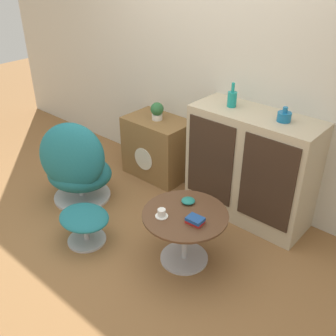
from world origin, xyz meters
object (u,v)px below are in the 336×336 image
at_px(coffee_table, 185,228).
at_px(ottoman, 84,220).
at_px(book_stack, 195,220).
at_px(vase_inner_left, 284,116).
at_px(vase_leftmost, 232,99).
at_px(bowl, 188,201).
at_px(egg_chair, 76,166).
at_px(teacup, 162,214).
at_px(sideboard, 250,167).
at_px(tv_console, 158,147).
at_px(potted_plant, 157,111).

bearing_deg(coffee_table, ottoman, -153.79).
bearing_deg(book_stack, vase_inner_left, 80.35).
distance_m(ottoman, vase_leftmost, 1.59).
distance_m(coffee_table, bowl, 0.21).
distance_m(egg_chair, coffee_table, 1.29).
distance_m(vase_leftmost, teacup, 1.16).
height_order(sideboard, teacup, sideboard).
relative_size(ottoman, coffee_table, 0.68).
bearing_deg(coffee_table, bowl, 120.43).
bearing_deg(tv_console, vase_leftmost, -0.09).
relative_size(coffee_table, vase_leftmost, 3.15).
height_order(coffee_table, potted_plant, potted_plant).
height_order(ottoman, book_stack, book_stack).
distance_m(egg_chair, teacup, 1.19).
relative_size(potted_plant, bowl, 1.69).
distance_m(vase_leftmost, potted_plant, 0.93).
distance_m(ottoman, vase_inner_left, 1.80).
relative_size(tv_console, egg_chair, 0.79).
height_order(coffee_table, bowl, bowl).
bearing_deg(potted_plant, tv_console, -11.58).
xyz_separation_m(sideboard, ottoman, (-0.80, -1.22, -0.28)).
distance_m(potted_plant, book_stack, 1.51).
xyz_separation_m(book_stack, bowl, (-0.20, 0.17, -0.01)).
relative_size(vase_inner_left, bowl, 1.10).
bearing_deg(teacup, sideboard, 81.29).
relative_size(egg_chair, coffee_table, 1.30).
relative_size(vase_inner_left, potted_plant, 0.65).
height_order(potted_plant, bowl, potted_plant).
height_order(vase_inner_left, bowl, vase_inner_left).
height_order(ottoman, potted_plant, potted_plant).
bearing_deg(bowl, book_stack, -40.18).
xyz_separation_m(egg_chair, vase_inner_left, (1.57, 0.88, 0.65)).
height_order(sideboard, tv_console, sideboard).
distance_m(vase_inner_left, book_stack, 1.07).
xyz_separation_m(tv_console, book_stack, (1.19, -0.90, 0.15)).
relative_size(coffee_table, bowl, 6.12).
relative_size(ottoman, vase_leftmost, 2.15).
bearing_deg(vase_leftmost, sideboard, -0.90).
xyz_separation_m(sideboard, egg_chair, (-1.33, -0.88, -0.12)).
bearing_deg(coffee_table, tv_console, 141.19).
distance_m(vase_inner_left, potted_plant, 1.38).
bearing_deg(coffee_table, vase_inner_left, 72.14).
bearing_deg(vase_inner_left, book_stack, -99.65).
relative_size(sideboard, coffee_table, 1.69).
distance_m(vase_inner_left, bowl, 0.99).
xyz_separation_m(egg_chair, vase_leftmost, (1.09, 0.88, 0.68)).
xyz_separation_m(sideboard, teacup, (-0.15, -0.99, -0.03)).
bearing_deg(teacup, coffee_table, 51.56).
bearing_deg(teacup, potted_plant, 133.82).
height_order(vase_leftmost, bowl, vase_leftmost).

